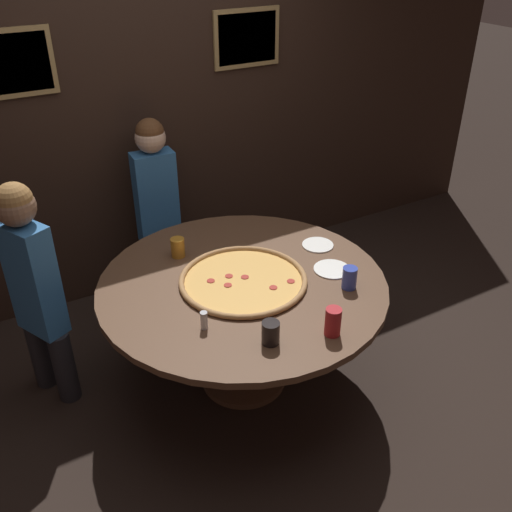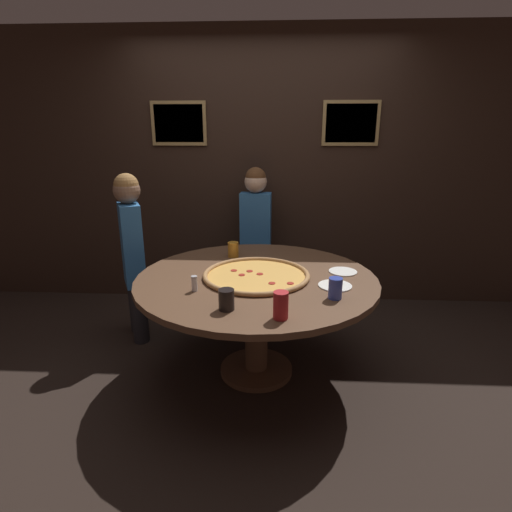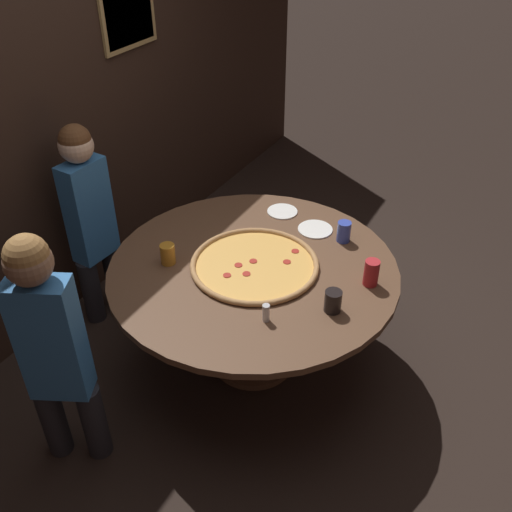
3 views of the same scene
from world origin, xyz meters
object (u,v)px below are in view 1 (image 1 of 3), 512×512
drink_cup_beside_pizza (333,322)px  drink_cup_near_left (178,247)px  drink_cup_front_edge (349,278)px  dining_table (243,299)px  condiment_shaker (204,320)px  diner_far_right (157,201)px  diner_side_right (34,284)px  drink_cup_far_left (271,333)px  white_plate_near_front (318,245)px  white_plate_right_side (332,269)px  giant_pizza (243,280)px

drink_cup_beside_pizza → drink_cup_near_left: drink_cup_beside_pizza is taller
drink_cup_near_left → drink_cup_front_edge: bearing=-48.8°
dining_table → condiment_shaker: 0.49m
dining_table → diner_far_right: diner_far_right is taller
diner_far_right → dining_table: bearing=96.5°
dining_table → diner_side_right: diner_side_right is taller
dining_table → diner_far_right: (-0.06, 1.14, 0.16)m
drink_cup_beside_pizza → drink_cup_far_left: (-0.30, 0.09, -0.02)m
white_plate_near_front → condiment_shaker: (-0.96, -0.39, 0.05)m
white_plate_near_front → diner_side_right: size_ratio=0.14×
drink_cup_front_edge → white_plate_right_side: size_ratio=0.60×
giant_pizza → dining_table: bearing=88.8°
dining_table → white_plate_near_front: 0.62m
drink_cup_far_left → diner_far_right: (0.07, 1.67, -0.02)m
condiment_shaker → drink_cup_front_edge: bearing=-4.8°
drink_cup_beside_pizza → drink_cup_near_left: size_ratio=1.26×
white_plate_near_front → diner_side_right: (-1.62, 0.37, 0.04)m
giant_pizza → white_plate_right_side: 0.53m
white_plate_near_front → diner_far_right: 1.22m
white_plate_right_side → diner_far_right: size_ratio=0.15×
white_plate_near_front → diner_side_right: diner_side_right is taller
giant_pizza → diner_far_right: (-0.06, 1.15, 0.02)m
drink_cup_beside_pizza → diner_side_right: size_ratio=0.11×
drink_cup_beside_pizza → drink_cup_near_left: 1.12m
white_plate_near_front → white_plate_right_side: size_ratio=0.92×
drink_cup_far_left → condiment_shaker: size_ratio=1.21×
drink_cup_beside_pizza → drink_cup_front_edge: size_ratio=1.18×
white_plate_right_side → diner_side_right: 1.66m
condiment_shaker → dining_table: bearing=37.0°
condiment_shaker → diner_far_right: (0.30, 1.41, -0.01)m
diner_side_right → diner_far_right: size_ratio=1.00×
giant_pizza → drink_cup_near_left: drink_cup_near_left is taller
drink_cup_beside_pizza → white_plate_near_front: bearing=59.5°
giant_pizza → condiment_shaker: bearing=-144.0°
diner_far_right → drink_cup_beside_pizza: bearing=100.5°
white_plate_near_front → white_plate_right_side: 0.29m
dining_table → giant_pizza: 0.14m
condiment_shaker → diner_side_right: (-0.66, 0.77, -0.01)m
diner_side_right → diner_far_right: 1.16m
drink_cup_front_edge → drink_cup_far_left: drink_cup_front_edge is taller
drink_cup_near_left → diner_far_right: 0.72m
dining_table → drink_cup_front_edge: 0.62m
drink_cup_front_edge → diner_far_right: bearing=110.1°
condiment_shaker → diner_side_right: bearing=130.7°
dining_table → drink_cup_far_left: 0.58m
drink_cup_far_left → giant_pizza: bearing=75.4°
giant_pizza → white_plate_near_front: bearing=12.0°
drink_cup_far_left → white_plate_right_side: (0.64, 0.38, -0.05)m
white_plate_right_side → diner_far_right: (-0.57, 1.29, 0.03)m
white_plate_right_side → giant_pizza: bearing=164.2°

